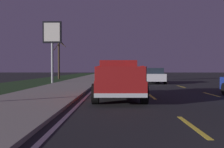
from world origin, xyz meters
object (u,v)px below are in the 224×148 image
Objects in this scene: pickup_truck at (118,80)px; gas_price_sign at (52,37)px; bare_tree_far at (59,57)px; sedan_white at (153,76)px; sedan_silver at (136,73)px; sedan_green at (115,75)px.

gas_price_sign is at bearing 27.36° from pickup_truck.
gas_price_sign reaches higher than bare_tree_far.
sedan_white is at bearing -91.52° from gas_price_sign.
sedan_silver is 1.00× the size of sedan_green.
sedan_green is (14.46, 0.16, -0.13)m from pickup_truck.
sedan_green is 12.01m from bare_tree_far.
pickup_truck reaches higher than sedan_silver.
sedan_silver is at bearing -6.74° from pickup_truck.
gas_price_sign is at bearing 151.47° from sedan_silver.
sedan_white is (-19.07, 0.01, 0.00)m from sedan_silver.
pickup_truck is at bearing -179.35° from sedan_green.
sedan_silver is 17.36m from sedan_green.
sedan_silver is 0.71× the size of gas_price_sign.
bare_tree_far is (23.04, 8.23, 2.24)m from pickup_truck.
gas_price_sign is at bearing 88.48° from sedan_white.
pickup_truck reaches higher than sedan_white.
pickup_truck is 14.66m from gas_price_sign.
pickup_truck is at bearing 173.26° from sedan_silver.
pickup_truck is 1.23× the size of sedan_silver.
bare_tree_far is (10.46, 1.72, -1.53)m from gas_price_sign.
sedan_silver is at bearing -55.06° from bare_tree_far.
pickup_truck reaches higher than sedan_green.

